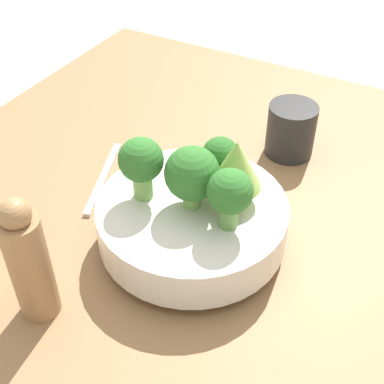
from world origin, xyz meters
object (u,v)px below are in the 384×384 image
Objects in this scene: pepper_mill at (29,262)px; fork at (103,178)px; bowl at (192,221)px; cup at (291,130)px.

pepper_mill reaches higher than fork.
bowl is at bearing 149.74° from pepper_mill.
cup is at bearing 161.79° from pepper_mill.
fork is at bearing -106.39° from bowl.
pepper_mill reaches higher than bowl.
fork is (-0.05, -0.18, -0.04)m from bowl.
bowl is at bearing 73.61° from fork.
cup reaches higher than fork.
fork is (-0.23, -0.08, -0.08)m from pepper_mill.
pepper_mill reaches higher than cup.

